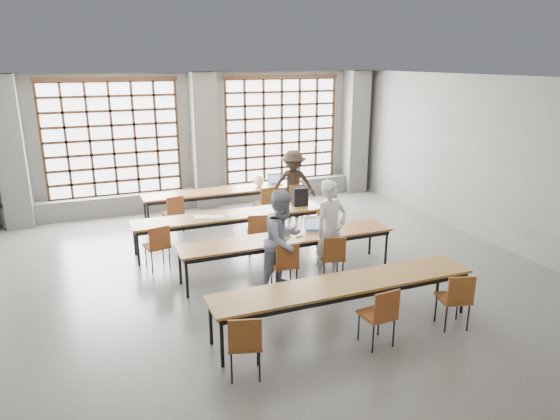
% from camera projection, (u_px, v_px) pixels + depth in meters
% --- Properties ---
extents(floor, '(11.00, 11.00, 0.00)m').
position_uv_depth(floor, '(278.00, 283.00, 8.84)').
color(floor, '#52524F').
rests_on(floor, ground).
extents(ceiling, '(11.00, 11.00, 0.00)m').
position_uv_depth(ceiling, '(278.00, 79.00, 7.83)').
color(ceiling, silver).
rests_on(ceiling, floor).
extents(wall_back, '(10.00, 0.00, 10.00)m').
position_uv_depth(wall_back, '(202.00, 140.00, 13.22)').
color(wall_back, '#62625F').
rests_on(wall_back, floor).
extents(wall_right, '(0.00, 11.00, 11.00)m').
position_uv_depth(wall_right, '(507.00, 165.00, 10.11)').
color(wall_right, '#62625F').
rests_on(wall_right, floor).
extents(column_left, '(0.60, 0.55, 3.50)m').
position_uv_depth(column_left, '(11.00, 153.00, 11.37)').
color(column_left, '#5C5C5A').
rests_on(column_left, floor).
extents(column_mid, '(0.60, 0.55, 3.50)m').
position_uv_depth(column_mid, '(204.00, 141.00, 12.97)').
color(column_mid, '#5C5C5A').
rests_on(column_mid, floor).
extents(column_right, '(0.60, 0.55, 3.50)m').
position_uv_depth(column_right, '(355.00, 132.00, 14.58)').
color(column_right, '#5C5C5A').
rests_on(column_right, floor).
extents(window_left, '(3.32, 0.12, 3.00)m').
position_uv_depth(window_left, '(113.00, 140.00, 12.31)').
color(window_left, white).
rests_on(window_left, wall_back).
extents(window_right, '(3.32, 0.12, 3.00)m').
position_uv_depth(window_right, '(282.00, 130.00, 13.91)').
color(window_right, white).
rests_on(window_right, wall_back).
extents(sill_ledge, '(9.80, 0.35, 0.50)m').
position_uv_depth(sill_ledge, '(206.00, 196.00, 13.48)').
color(sill_ledge, '#5C5C5A').
rests_on(sill_ledge, floor).
extents(desk_row_a, '(4.00, 0.70, 0.73)m').
position_uv_depth(desk_row_a, '(225.00, 192.00, 12.26)').
color(desk_row_a, brown).
rests_on(desk_row_a, floor).
extents(desk_row_b, '(4.00, 0.70, 0.73)m').
position_uv_depth(desk_row_b, '(230.00, 217.00, 10.33)').
color(desk_row_b, brown).
rests_on(desk_row_b, floor).
extents(desk_row_c, '(4.00, 0.70, 0.73)m').
position_uv_depth(desk_row_c, '(288.00, 240.00, 9.03)').
color(desk_row_c, brown).
rests_on(desk_row_c, floor).
extents(desk_row_d, '(4.00, 0.70, 0.73)m').
position_uv_depth(desk_row_d, '(345.00, 286.00, 7.17)').
color(desk_row_d, brown).
rests_on(desk_row_d, floor).
extents(chair_back_left, '(0.49, 0.49, 0.88)m').
position_uv_depth(chair_back_left, '(174.00, 210.00, 11.24)').
color(chair_back_left, brown).
rests_on(chair_back_left, floor).
extents(chair_back_mid, '(0.50, 0.50, 0.88)m').
position_uv_depth(chair_back_mid, '(265.00, 200.00, 12.03)').
color(chair_back_mid, brown).
rests_on(chair_back_mid, floor).
extents(chair_back_right, '(0.42, 0.43, 0.88)m').
position_uv_depth(chair_back_right, '(295.00, 197.00, 12.30)').
color(chair_back_right, maroon).
rests_on(chair_back_right, floor).
extents(chair_mid_left, '(0.50, 0.50, 0.88)m').
position_uv_depth(chair_mid_left, '(158.00, 243.00, 9.24)').
color(chair_mid_left, brown).
rests_on(chair_mid_left, floor).
extents(chair_mid_centre, '(0.52, 0.52, 0.88)m').
position_uv_depth(chair_mid_centre, '(258.00, 230.00, 9.94)').
color(chair_mid_centre, brown).
rests_on(chair_mid_centre, floor).
extents(chair_mid_right, '(0.46, 0.46, 0.88)m').
position_uv_depth(chair_mid_right, '(322.00, 222.00, 10.45)').
color(chair_mid_right, brown).
rests_on(chair_mid_right, floor).
extents(chair_front_left, '(0.45, 0.46, 0.88)m').
position_uv_depth(chair_front_left, '(286.00, 261.00, 8.39)').
color(chair_front_left, brown).
rests_on(chair_front_left, floor).
extents(chair_front_right, '(0.50, 0.50, 0.88)m').
position_uv_depth(chair_front_right, '(332.00, 254.00, 8.71)').
color(chair_front_right, brown).
rests_on(chair_front_right, floor).
extents(chair_near_left, '(0.52, 0.52, 0.88)m').
position_uv_depth(chair_near_left, '(245.00, 340.00, 6.04)').
color(chair_near_left, brown).
rests_on(chair_near_left, floor).
extents(chair_near_mid, '(0.45, 0.45, 0.88)m').
position_uv_depth(chair_near_mid, '(381.00, 311.00, 6.73)').
color(chair_near_mid, brown).
rests_on(chair_near_mid, floor).
extents(chair_near_right, '(0.51, 0.51, 0.88)m').
position_uv_depth(chair_near_right, '(456.00, 295.00, 7.18)').
color(chair_near_right, brown).
rests_on(chair_near_right, floor).
extents(student_male, '(0.76, 0.59, 1.83)m').
position_uv_depth(student_male, '(331.00, 231.00, 8.72)').
color(student_male, silver).
rests_on(student_male, floor).
extents(student_female, '(1.06, 0.98, 1.74)m').
position_uv_depth(student_female, '(283.00, 240.00, 8.41)').
color(student_female, navy).
rests_on(student_female, floor).
extents(student_back, '(1.25, 1.01, 1.69)m').
position_uv_depth(student_back, '(293.00, 184.00, 12.33)').
color(student_back, black).
rests_on(student_back, floor).
extents(laptop_front, '(0.45, 0.42, 0.26)m').
position_uv_depth(laptop_front, '(314.00, 228.00, 9.29)').
color(laptop_front, '#B7B7BC').
rests_on(laptop_front, desk_row_c).
extents(laptop_back, '(0.38, 0.33, 0.26)m').
position_uv_depth(laptop_back, '(275.00, 182.00, 12.80)').
color(laptop_back, '#B0AFB4').
rests_on(laptop_back, desk_row_a).
extents(mouse, '(0.11, 0.09, 0.04)m').
position_uv_depth(mouse, '(335.00, 229.00, 9.32)').
color(mouse, silver).
rests_on(mouse, desk_row_c).
extents(green_box, '(0.26, 0.15, 0.09)m').
position_uv_depth(green_box, '(284.00, 233.00, 9.05)').
color(green_box, green).
rests_on(green_box, desk_row_c).
extents(phone, '(0.14, 0.10, 0.01)m').
position_uv_depth(phone, '(299.00, 237.00, 8.98)').
color(phone, black).
rests_on(phone, desk_row_c).
extents(paper_sheet_a, '(0.34, 0.27, 0.00)m').
position_uv_depth(paper_sheet_a, '(201.00, 217.00, 10.14)').
color(paper_sheet_a, white).
rests_on(paper_sheet_a, desk_row_b).
extents(paper_sheet_b, '(0.34, 0.27, 0.00)m').
position_uv_depth(paper_sheet_b, '(217.00, 216.00, 10.16)').
color(paper_sheet_b, silver).
rests_on(paper_sheet_b, desk_row_b).
extents(paper_sheet_c, '(0.33, 0.25, 0.00)m').
position_uv_depth(paper_sheet_c, '(235.00, 214.00, 10.34)').
color(paper_sheet_c, white).
rests_on(paper_sheet_c, desk_row_b).
extents(backpack, '(0.34, 0.23, 0.40)m').
position_uv_depth(backpack, '(300.00, 197.00, 10.86)').
color(backpack, black).
rests_on(backpack, desk_row_b).
extents(plastic_bag, '(0.31, 0.28, 0.29)m').
position_uv_depth(plastic_bag, '(259.00, 180.00, 12.56)').
color(plastic_bag, white).
rests_on(plastic_bag, desk_row_a).
extents(red_pouch, '(0.22, 0.14, 0.06)m').
position_uv_depth(red_pouch, '(245.00, 339.00, 6.13)').
color(red_pouch, '#B5162F').
rests_on(red_pouch, chair_near_left).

